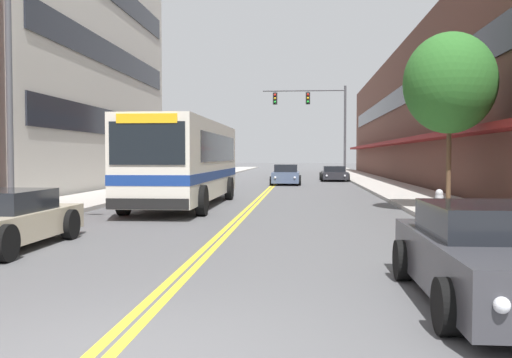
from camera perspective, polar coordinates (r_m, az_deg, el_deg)
ground_plane at (r=42.22m, az=2.05°, el=-0.32°), size 240.00×240.00×0.00m
sidewalk_left at (r=43.14m, az=-7.44°, el=-0.19°), size 3.25×106.00×0.15m
sidewalk_right at (r=42.49m, az=11.69°, el=-0.25°), size 3.25×106.00×0.15m
centre_line at (r=42.22m, az=2.05°, el=-0.32°), size 0.34×106.00×0.01m
storefront_row_right at (r=43.66m, az=19.44°, el=6.23°), size 9.10×68.00×10.05m
city_bus at (r=22.43m, az=-6.95°, el=2.01°), size 2.87×11.23×3.23m
car_black_parked_left_near at (r=34.22m, az=-6.04°, el=0.11°), size 2.10×4.27×1.33m
car_champagne_parked_left_far at (r=13.03m, az=-24.26°, el=-3.84°), size 2.07×4.77×1.21m
car_dark_grey_parked_right_foreground at (r=8.09m, az=22.28°, el=-7.24°), size 1.98×4.54×1.29m
car_charcoal_parked_right_mid at (r=45.14m, az=7.81°, el=0.52°), size 2.18×4.85×1.15m
car_slate_blue_moving_lead at (r=38.79m, az=3.01°, el=0.37°), size 2.05×4.35×1.37m
traffic_signal_mast at (r=44.76m, az=6.23°, el=6.53°), size 6.47×0.38×7.37m
street_lamp_left_near at (r=15.58m, az=-22.74°, el=12.84°), size 1.89×0.28×8.23m
street_tree_right_mid at (r=20.47m, az=18.80°, el=9.05°), size 3.08×3.08×5.93m
fire_hydrant at (r=17.61m, az=17.83°, el=-2.30°), size 0.33×0.25×0.81m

